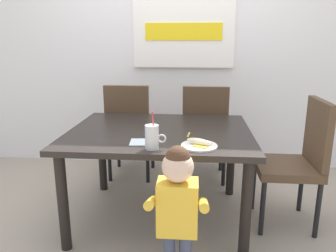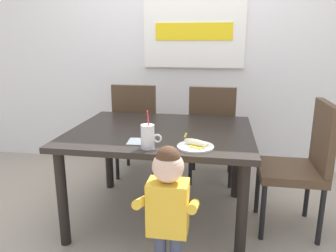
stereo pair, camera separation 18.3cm
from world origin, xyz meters
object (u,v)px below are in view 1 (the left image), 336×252
at_px(peeled_banana, 199,142).
at_px(paper_napkin, 142,142).
at_px(dining_table, 160,141).
at_px(dining_chair_right, 205,128).
at_px(milk_cup, 153,138).
at_px(dining_chair_far, 299,156).
at_px(dining_chair_left, 130,126).
at_px(snack_plate, 199,146).
at_px(toddler_standing, 177,201).

xyz_separation_m(peeled_banana, paper_napkin, (-0.37, 0.06, -0.03)).
relative_size(dining_table, paper_napkin, 8.90).
xyz_separation_m(dining_chair_right, milk_cup, (-0.35, -1.18, 0.25)).
bearing_deg(peeled_banana, dining_chair_far, 27.34).
bearing_deg(dining_chair_left, dining_table, 117.04).
bearing_deg(dining_chair_left, dining_chair_right, 179.19).
bearing_deg(dining_table, snack_plate, -52.20).
xyz_separation_m(dining_table, dining_chair_left, (-0.38, 0.75, -0.09)).
distance_m(dining_chair_right, peeled_banana, 1.13).
bearing_deg(paper_napkin, dining_chair_right, 67.41).
relative_size(dining_chair_far, paper_napkin, 6.40).
bearing_deg(snack_plate, peeled_banana, -167.86).
height_order(toddler_standing, paper_napkin, toddler_standing).
bearing_deg(paper_napkin, dining_chair_left, 105.66).
distance_m(dining_chair_far, snack_plate, 0.85).
distance_m(dining_chair_left, snack_plate, 1.32).
xyz_separation_m(dining_table, dining_chair_right, (0.35, 0.74, -0.09)).
relative_size(toddler_standing, paper_napkin, 5.59).
bearing_deg(dining_chair_right, dining_table, 64.46).
bearing_deg(paper_napkin, dining_table, 74.89).
distance_m(dining_table, dining_chair_far, 1.03).
xyz_separation_m(dining_chair_left, snack_plate, (0.67, -1.12, 0.18)).
bearing_deg(toddler_standing, dining_chair_left, 110.70).
bearing_deg(dining_chair_left, paper_napkin, 105.66).
relative_size(dining_chair_right, paper_napkin, 6.40).
bearing_deg(milk_cup, peeled_banana, 13.01).
relative_size(dining_table, milk_cup, 5.39).
distance_m(dining_chair_far, paper_napkin, 1.17).
bearing_deg(dining_chair_far, peeled_banana, -62.66).
height_order(dining_chair_far, toddler_standing, dining_chair_far).
distance_m(milk_cup, peeled_banana, 0.29).
relative_size(dining_table, dining_chair_right, 1.39).
relative_size(dining_table, dining_chair_far, 1.39).
relative_size(toddler_standing, milk_cup, 3.39).
height_order(dining_chair_far, milk_cup, milk_cup).
height_order(dining_chair_left, peeled_banana, dining_chair_left).
height_order(dining_chair_right, dining_chair_far, same).
bearing_deg(dining_table, peeled_banana, -52.30).
height_order(milk_cup, paper_napkin, milk_cup).
bearing_deg(snack_plate, toddler_standing, -107.86).
bearing_deg(dining_chair_right, peeled_banana, 86.60).
distance_m(snack_plate, paper_napkin, 0.38).
bearing_deg(toddler_standing, peeled_banana, 72.27).
height_order(dining_table, dining_chair_right, dining_chair_right).
bearing_deg(paper_napkin, toddler_standing, -57.81).
relative_size(dining_chair_left, dining_chair_right, 1.00).
bearing_deg(dining_table, milk_cup, -89.43).
distance_m(dining_chair_left, dining_chair_right, 0.74).
xyz_separation_m(dining_chair_left, toddler_standing, (0.56, -1.47, -0.02)).
bearing_deg(dining_chair_far, paper_napkin, -73.78).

